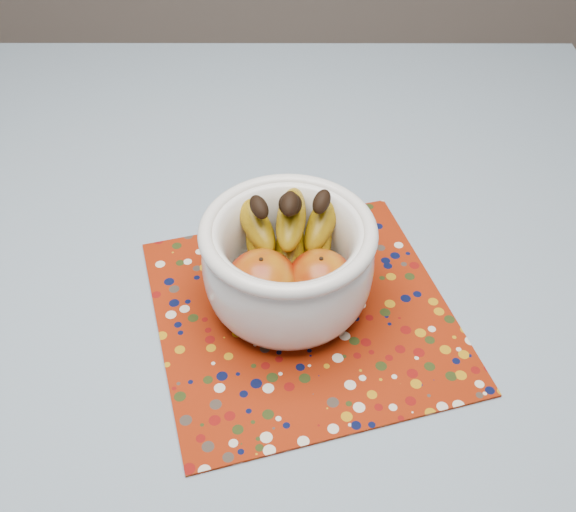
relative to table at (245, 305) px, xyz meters
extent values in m
plane|color=#2D2826|center=(0.00, 0.00, -0.67)|extent=(4.00, 4.00, 0.00)
cube|color=brown|center=(0.00, 0.00, 0.06)|extent=(1.20, 1.20, 0.04)
cylinder|color=brown|center=(-0.53, 0.53, -0.32)|extent=(0.06, 0.06, 0.71)
cylinder|color=brown|center=(0.53, 0.53, -0.32)|extent=(0.06, 0.06, 0.71)
cube|color=slate|center=(0.00, 0.00, 0.08)|extent=(1.32, 1.32, 0.01)
cube|color=maroon|center=(0.08, -0.09, 0.09)|extent=(0.46, 0.46, 0.00)
cylinder|color=white|center=(0.06, -0.07, 0.10)|extent=(0.11, 0.11, 0.01)
cylinder|color=white|center=(0.06, -0.07, 0.11)|extent=(0.16, 0.16, 0.01)
torus|color=white|center=(0.06, -0.07, 0.21)|extent=(0.22, 0.22, 0.02)
ellipsoid|color=#721204|center=(0.03, -0.10, 0.15)|extent=(0.09, 0.09, 0.08)
ellipsoid|color=#721204|center=(0.10, -0.10, 0.15)|extent=(0.08, 0.08, 0.08)
sphere|color=black|center=(0.07, -0.04, 0.23)|extent=(0.03, 0.03, 0.03)
camera|label=1|loc=(0.07, -0.67, 0.75)|focal=42.00mm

